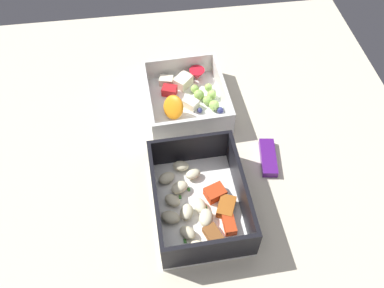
% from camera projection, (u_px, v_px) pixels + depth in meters
% --- Properties ---
extents(table_surface, '(0.80, 0.80, 0.02)m').
position_uv_depth(table_surface, '(183.00, 158.00, 0.69)').
color(table_surface, beige).
rests_on(table_surface, ground).
extents(pasta_container, '(0.18, 0.14, 0.06)m').
position_uv_depth(pasta_container, '(199.00, 201.00, 0.60)').
color(pasta_container, white).
rests_on(pasta_container, table_surface).
extents(fruit_bowl, '(0.17, 0.15, 0.05)m').
position_uv_depth(fruit_bowl, '(187.00, 97.00, 0.74)').
color(fruit_bowl, white).
rests_on(fruit_bowl, table_surface).
extents(candy_bar, '(0.07, 0.03, 0.01)m').
position_uv_depth(candy_bar, '(268.00, 158.00, 0.67)').
color(candy_bar, '#51197A').
rests_on(candy_bar, table_surface).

